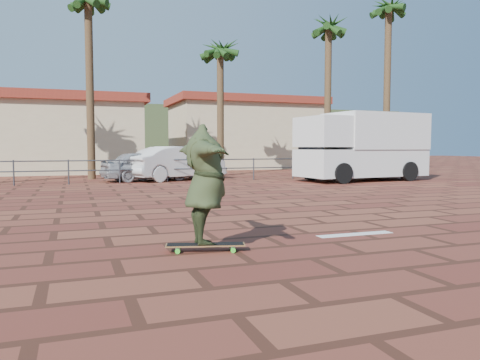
{
  "coord_description": "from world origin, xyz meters",
  "views": [
    {
      "loc": [
        -3.83,
        -7.99,
        1.49
      ],
      "look_at": [
        -0.5,
        1.3,
        0.8
      ],
      "focal_mm": 35.0,
      "sensor_mm": 36.0,
      "label": 1
    }
  ],
  "objects_px": {
    "skateboarder": "(205,184)",
    "campervan": "(363,145)",
    "car_white": "(177,163)",
    "longboard": "(205,245)",
    "car_silver": "(147,166)"
  },
  "relations": [
    {
      "from": "skateboarder",
      "to": "campervan",
      "type": "height_order",
      "value": "campervan"
    },
    {
      "from": "skateboarder",
      "to": "car_white",
      "type": "distance_m",
      "value": 14.86
    },
    {
      "from": "longboard",
      "to": "campervan",
      "type": "relative_size",
      "value": 0.19
    },
    {
      "from": "campervan",
      "to": "longboard",
      "type": "bearing_deg",
      "value": -138.29
    },
    {
      "from": "car_silver",
      "to": "car_white",
      "type": "xyz_separation_m",
      "value": [
        1.37,
        0.0,
        0.1
      ]
    },
    {
      "from": "campervan",
      "to": "car_white",
      "type": "bearing_deg",
      "value": 152.31
    },
    {
      "from": "campervan",
      "to": "car_silver",
      "type": "relative_size",
      "value": 1.53
    },
    {
      "from": "longboard",
      "to": "campervan",
      "type": "distance_m",
      "value": 15.64
    },
    {
      "from": "campervan",
      "to": "car_silver",
      "type": "bearing_deg",
      "value": 155.33
    },
    {
      "from": "car_silver",
      "to": "car_white",
      "type": "distance_m",
      "value": 1.38
    },
    {
      "from": "skateboarder",
      "to": "car_silver",
      "type": "relative_size",
      "value": 0.53
    },
    {
      "from": "longboard",
      "to": "car_silver",
      "type": "height_order",
      "value": "car_silver"
    },
    {
      "from": "campervan",
      "to": "skateboarder",
      "type": "bearing_deg",
      "value": -138.29
    },
    {
      "from": "campervan",
      "to": "car_silver",
      "type": "distance_m",
      "value": 9.7
    },
    {
      "from": "skateboarder",
      "to": "car_white",
      "type": "xyz_separation_m",
      "value": [
        2.71,
        14.61,
        -0.2
      ]
    }
  ]
}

